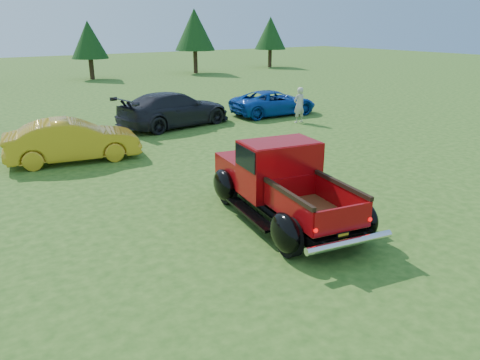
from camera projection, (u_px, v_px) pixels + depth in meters
The scene contains 9 objects.
ground at pixel (254, 229), 10.10m from camera, with size 120.00×120.00×0.00m, color #284E16.
tree_mid_right at pixel (89, 40), 35.85m from camera, with size 2.82×2.82×4.40m.
tree_east at pixel (195, 30), 40.04m from camera, with size 3.46×3.46×5.40m.
tree_far_east at pixel (270, 33), 45.75m from camera, with size 3.07×3.07×4.80m.
pickup_truck at pixel (278, 180), 10.64m from camera, with size 2.87×4.94×1.75m.
show_car_yellow at pixel (73, 141), 14.87m from camera, with size 1.43×4.10×1.35m, color gold.
show_car_grey at pixel (174, 109), 19.90m from camera, with size 2.05×5.04×1.46m, color black.
show_car_blue at pixel (274, 103), 22.43m from camera, with size 1.94×4.21×1.17m, color #0E3E9E.
spectator at pixel (299, 105), 20.60m from camera, with size 0.57×0.37×1.56m, color #B9B3A0.
Camera 1 is at (-5.44, -7.47, 4.24)m, focal length 35.00 mm.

